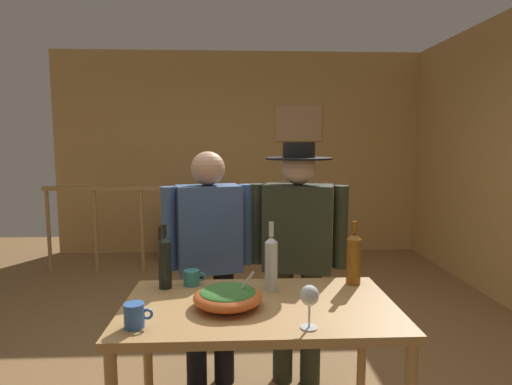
# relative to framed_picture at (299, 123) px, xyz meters

# --- Properties ---
(ground_plane) EXTENTS (8.80, 8.80, 0.00)m
(ground_plane) POSITION_rel_framed_picture_xyz_m (-0.81, -3.32, -1.82)
(ground_plane) COLOR olive
(back_wall) EXTENTS (5.10, 0.10, 2.80)m
(back_wall) POSITION_rel_framed_picture_xyz_m (-0.81, 0.06, -0.42)
(back_wall) COLOR tan
(back_wall) RESTS_ON ground_plane
(framed_picture) EXTENTS (0.65, 0.03, 0.49)m
(framed_picture) POSITION_rel_framed_picture_xyz_m (0.00, 0.00, 0.00)
(framed_picture) COLOR tan
(stair_railing) EXTENTS (3.40, 0.10, 1.09)m
(stair_railing) POSITION_rel_framed_picture_xyz_m (-0.96, -0.85, -1.14)
(stair_railing) COLOR #B2844C
(stair_railing) RESTS_ON ground_plane
(tv_console) EXTENTS (0.90, 0.40, 0.46)m
(tv_console) POSITION_rel_framed_picture_xyz_m (-1.44, -0.29, -1.59)
(tv_console) COLOR #38281E
(tv_console) RESTS_ON ground_plane
(flat_screen_tv) EXTENTS (0.53, 0.12, 0.41)m
(flat_screen_tv) POSITION_rel_framed_picture_xyz_m (-1.44, -0.32, -1.12)
(flat_screen_tv) COLOR black
(flat_screen_tv) RESTS_ON tv_console
(serving_table) EXTENTS (1.28, 0.73, 0.80)m
(serving_table) POSITION_rel_framed_picture_xyz_m (-0.76, -3.97, -1.11)
(serving_table) COLOR #B2844C
(serving_table) RESTS_ON ground_plane
(salad_bowl) EXTENTS (0.32, 0.32, 0.17)m
(salad_bowl) POSITION_rel_framed_picture_xyz_m (-0.91, -4.00, -0.97)
(salad_bowl) COLOR #DB5B23
(salad_bowl) RESTS_ON serving_table
(wine_glass) EXTENTS (0.08, 0.08, 0.18)m
(wine_glass) POSITION_rel_framed_picture_xyz_m (-0.57, -4.24, -0.89)
(wine_glass) COLOR silver
(wine_glass) RESTS_ON serving_table
(wine_bottle_clear) EXTENTS (0.07, 0.07, 0.36)m
(wine_bottle_clear) POSITION_rel_framed_picture_xyz_m (-0.69, -3.79, -0.87)
(wine_bottle_clear) COLOR silver
(wine_bottle_clear) RESTS_ON serving_table
(wine_bottle_dark) EXTENTS (0.07, 0.07, 0.34)m
(wine_bottle_dark) POSITION_rel_framed_picture_xyz_m (-1.24, -3.73, -0.88)
(wine_bottle_dark) COLOR black
(wine_bottle_dark) RESTS_ON serving_table
(wine_bottle_amber) EXTENTS (0.08, 0.08, 0.34)m
(wine_bottle_amber) POSITION_rel_framed_picture_xyz_m (-0.24, -3.72, -0.88)
(wine_bottle_amber) COLOR brown
(wine_bottle_amber) RESTS_ON serving_table
(mug_blue) EXTENTS (0.12, 0.08, 0.10)m
(mug_blue) POSITION_rel_framed_picture_xyz_m (-1.29, -4.20, -0.97)
(mug_blue) COLOR #3866B2
(mug_blue) RESTS_ON serving_table
(mug_teal) EXTENTS (0.12, 0.08, 0.08)m
(mug_teal) POSITION_rel_framed_picture_xyz_m (-1.11, -3.69, -0.98)
(mug_teal) COLOR teal
(mug_teal) RESTS_ON serving_table
(person_standing_left) EXTENTS (0.56, 0.31, 1.50)m
(person_standing_left) POSITION_rel_framed_picture_xyz_m (-1.04, -3.31, -0.95)
(person_standing_left) COLOR black
(person_standing_left) RESTS_ON ground_plane
(person_standing_right) EXTENTS (0.60, 0.41, 1.56)m
(person_standing_right) POSITION_rel_framed_picture_xyz_m (-0.48, -3.31, -0.90)
(person_standing_right) COLOR #2D3323
(person_standing_right) RESTS_ON ground_plane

